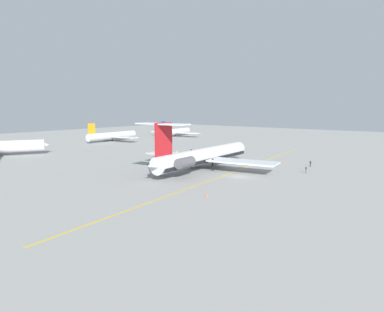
% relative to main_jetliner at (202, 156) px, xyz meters
% --- Properties ---
extents(ground, '(337.65, 337.65, 0.00)m').
position_rel_main_jetliner_xyz_m(ground, '(-1.69, -11.67, -3.33)').
color(ground, gray).
extents(main_jetliner, '(41.95, 37.24, 12.22)m').
position_rel_main_jetliner_xyz_m(main_jetliner, '(0.00, 0.00, 0.00)').
color(main_jetliner, silver).
rests_on(main_jetliner, ground).
extents(airliner_mid_right, '(28.26, 27.91, 8.45)m').
position_rel_main_jetliner_xyz_m(airliner_mid_right, '(32.38, 73.35, -0.84)').
color(airliner_mid_right, silver).
rests_on(airliner_mid_right, ground).
extents(airliner_far_right, '(27.73, 27.55, 8.29)m').
position_rel_main_jetliner_xyz_m(airliner_far_right, '(68.05, 66.77, -0.89)').
color(airliner_far_right, silver).
rests_on(airliner_far_right, ground).
extents(ground_crew_near_nose, '(0.42, 0.26, 1.64)m').
position_rel_main_jetliner_xyz_m(ground_crew_near_nose, '(14.36, 20.37, -2.29)').
color(ground_crew_near_nose, black).
rests_on(ground_crew_near_nose, ground).
extents(ground_crew_near_tail, '(0.27, 0.42, 1.66)m').
position_rel_main_jetliner_xyz_m(ground_crew_near_tail, '(20.42, -20.01, -2.28)').
color(ground_crew_near_tail, black).
rests_on(ground_crew_near_tail, ground).
extents(ground_crew_portside, '(0.40, 0.29, 1.79)m').
position_rel_main_jetliner_xyz_m(ground_crew_portside, '(20.93, 19.83, -2.20)').
color(ground_crew_portside, black).
rests_on(ground_crew_portside, ground).
extents(ground_crew_starboard, '(0.43, 0.28, 1.75)m').
position_rel_main_jetliner_xyz_m(ground_crew_starboard, '(11.18, -22.14, -2.22)').
color(ground_crew_starboard, black).
rests_on(ground_crew_starboard, ground).
extents(safety_cone_nose, '(0.40, 0.40, 0.55)m').
position_rel_main_jetliner_xyz_m(safety_cone_nose, '(-20.41, -15.90, -3.06)').
color(safety_cone_nose, '#EA590F').
rests_on(safety_cone_nose, ground).
extents(safety_cone_wingtip, '(0.40, 0.40, 0.55)m').
position_rel_main_jetliner_xyz_m(safety_cone_wingtip, '(22.72, -11.71, -3.06)').
color(safety_cone_wingtip, '#EA590F').
rests_on(safety_cone_wingtip, ground).
extents(taxiway_centreline, '(104.00, 9.42, 0.01)m').
position_rel_main_jetliner_xyz_m(taxiway_centreline, '(1.18, -8.14, -3.33)').
color(taxiway_centreline, gold).
rests_on(taxiway_centreline, ground).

